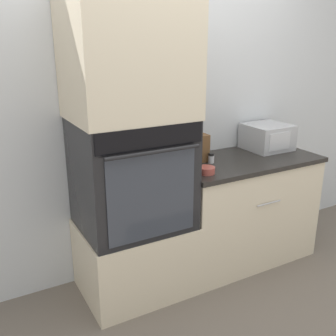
% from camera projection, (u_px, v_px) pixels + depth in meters
% --- Properties ---
extents(ground_plane, '(12.00, 12.00, 0.00)m').
position_uv_depth(ground_plane, '(200.00, 295.00, 2.83)').
color(ground_plane, '#6B6056').
extents(wall_back, '(8.00, 0.05, 2.50)m').
position_uv_depth(wall_back, '(158.00, 109.00, 2.96)').
color(wall_back, silver).
rests_on(wall_back, ground_plane).
extents(oven_cabinet_base, '(0.74, 0.60, 0.52)m').
position_uv_depth(oven_cabinet_base, '(135.00, 257.00, 2.82)').
color(oven_cabinet_base, beige).
rests_on(oven_cabinet_base, ground_plane).
extents(wall_oven, '(0.72, 0.64, 0.75)m').
position_uv_depth(wall_oven, '(132.00, 174.00, 2.62)').
color(wall_oven, black).
rests_on(wall_oven, oven_cabinet_base).
extents(oven_cabinet_upper, '(0.74, 0.60, 0.79)m').
position_uv_depth(oven_cabinet_upper, '(128.00, 54.00, 2.38)').
color(oven_cabinet_upper, beige).
rests_on(oven_cabinet_upper, wall_oven).
extents(counter_unit, '(1.18, 0.63, 0.86)m').
position_uv_depth(counter_unit, '(240.00, 208.00, 3.21)').
color(counter_unit, beige).
rests_on(counter_unit, ground_plane).
extents(microwave, '(0.35, 0.34, 0.21)m').
position_uv_depth(microwave, '(267.00, 137.00, 3.29)').
color(microwave, '#B2B5BA').
rests_on(microwave, counter_unit).
extents(knife_block, '(0.12, 0.16, 0.25)m').
position_uv_depth(knife_block, '(198.00, 147.00, 2.98)').
color(knife_block, brown).
rests_on(knife_block, counter_unit).
extents(bowl, '(0.12, 0.12, 0.05)m').
position_uv_depth(bowl, '(206.00, 170.00, 2.71)').
color(bowl, '#B24C42').
rests_on(bowl, counter_unit).
extents(condiment_jar_near, '(0.05, 0.05, 0.10)m').
position_uv_depth(condiment_jar_near, '(178.00, 154.00, 3.02)').
color(condiment_jar_near, silver).
rests_on(condiment_jar_near, counter_unit).
extents(condiment_jar_mid, '(0.05, 0.05, 0.07)m').
position_uv_depth(condiment_jar_mid, '(211.00, 158.00, 2.94)').
color(condiment_jar_mid, silver).
rests_on(condiment_jar_mid, counter_unit).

